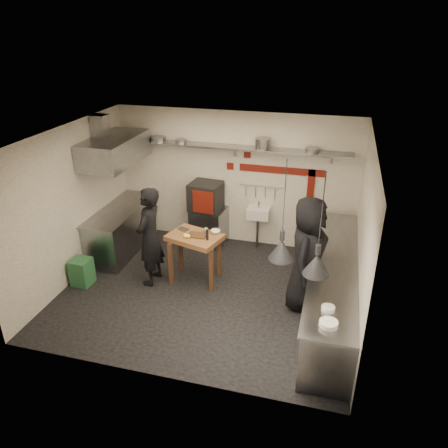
% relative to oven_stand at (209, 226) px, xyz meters
% --- Properties ---
extents(floor, '(5.00, 5.00, 0.00)m').
position_rel_oven_stand_xyz_m(floor, '(0.49, -1.81, -0.40)').
color(floor, black).
rests_on(floor, ground).
extents(ceiling, '(5.00, 5.00, 0.00)m').
position_rel_oven_stand_xyz_m(ceiling, '(0.49, -1.81, 2.40)').
color(ceiling, silver).
rests_on(ceiling, floor).
extents(wall_back, '(5.00, 0.04, 2.80)m').
position_rel_oven_stand_xyz_m(wall_back, '(0.49, 0.29, 1.00)').
color(wall_back, silver).
rests_on(wall_back, floor).
extents(wall_front, '(5.00, 0.04, 2.80)m').
position_rel_oven_stand_xyz_m(wall_front, '(0.49, -3.91, 1.00)').
color(wall_front, silver).
rests_on(wall_front, floor).
extents(wall_left, '(0.04, 4.20, 2.80)m').
position_rel_oven_stand_xyz_m(wall_left, '(-2.01, -1.81, 1.00)').
color(wall_left, silver).
rests_on(wall_left, floor).
extents(wall_right, '(0.04, 4.20, 2.80)m').
position_rel_oven_stand_xyz_m(wall_right, '(2.99, -1.81, 1.00)').
color(wall_right, silver).
rests_on(wall_right, floor).
extents(red_band_horiz, '(1.70, 0.02, 0.14)m').
position_rel_oven_stand_xyz_m(red_band_horiz, '(1.44, 0.27, 1.28)').
color(red_band_horiz, '#5E140D').
rests_on(red_band_horiz, wall_back).
extents(red_band_vert, '(0.14, 0.02, 1.10)m').
position_rel_oven_stand_xyz_m(red_band_vert, '(2.04, 0.27, 0.80)').
color(red_band_vert, '#5E140D').
rests_on(red_band_vert, wall_back).
extents(red_tile_a, '(0.14, 0.02, 0.14)m').
position_rel_oven_stand_xyz_m(red_tile_a, '(0.74, 0.27, 1.55)').
color(red_tile_a, '#5E140D').
rests_on(red_tile_a, wall_back).
extents(red_tile_b, '(0.14, 0.02, 0.14)m').
position_rel_oven_stand_xyz_m(red_tile_b, '(0.39, 0.27, 1.28)').
color(red_tile_b, '#5E140D').
rests_on(red_tile_b, wall_back).
extents(back_shelf, '(4.60, 0.34, 0.04)m').
position_rel_oven_stand_xyz_m(back_shelf, '(0.49, 0.11, 1.72)').
color(back_shelf, slate).
rests_on(back_shelf, wall_back).
extents(shelf_bracket_left, '(0.04, 0.06, 0.24)m').
position_rel_oven_stand_xyz_m(shelf_bracket_left, '(-1.41, 0.26, 1.62)').
color(shelf_bracket_left, slate).
rests_on(shelf_bracket_left, wall_back).
extents(shelf_bracket_mid, '(0.04, 0.06, 0.24)m').
position_rel_oven_stand_xyz_m(shelf_bracket_mid, '(0.49, 0.26, 1.62)').
color(shelf_bracket_mid, slate).
rests_on(shelf_bracket_mid, wall_back).
extents(shelf_bracket_right, '(0.04, 0.06, 0.24)m').
position_rel_oven_stand_xyz_m(shelf_bracket_right, '(2.39, 0.26, 1.62)').
color(shelf_bracket_right, slate).
rests_on(shelf_bracket_right, wall_back).
extents(pan_far_left, '(0.33, 0.33, 0.09)m').
position_rel_oven_stand_xyz_m(pan_far_left, '(-1.08, 0.11, 1.79)').
color(pan_far_left, slate).
rests_on(pan_far_left, back_shelf).
extents(pan_mid_left, '(0.28, 0.28, 0.07)m').
position_rel_oven_stand_xyz_m(pan_mid_left, '(-0.59, 0.11, 1.78)').
color(pan_mid_left, slate).
rests_on(pan_mid_left, back_shelf).
extents(stock_pot, '(0.39, 0.39, 0.20)m').
position_rel_oven_stand_xyz_m(stock_pot, '(1.07, 0.11, 1.84)').
color(stock_pot, slate).
rests_on(stock_pot, back_shelf).
extents(pan_right, '(0.33, 0.33, 0.08)m').
position_rel_oven_stand_xyz_m(pan_right, '(2.01, 0.11, 1.78)').
color(pan_right, slate).
rests_on(pan_right, back_shelf).
extents(oven_stand, '(0.74, 0.68, 0.80)m').
position_rel_oven_stand_xyz_m(oven_stand, '(0.00, 0.00, 0.00)').
color(oven_stand, slate).
rests_on(oven_stand, floor).
extents(combi_oven, '(0.67, 0.63, 0.58)m').
position_rel_oven_stand_xyz_m(combi_oven, '(-0.05, -0.04, 0.69)').
color(combi_oven, black).
rests_on(combi_oven, oven_stand).
extents(oven_door, '(0.44, 0.07, 0.46)m').
position_rel_oven_stand_xyz_m(oven_door, '(-0.01, -0.36, 0.69)').
color(oven_door, '#5E140D').
rests_on(oven_door, combi_oven).
extents(oven_glass, '(0.33, 0.05, 0.34)m').
position_rel_oven_stand_xyz_m(oven_glass, '(-0.05, -0.32, 0.69)').
color(oven_glass, black).
rests_on(oven_glass, oven_door).
extents(hand_sink, '(0.46, 0.34, 0.22)m').
position_rel_oven_stand_xyz_m(hand_sink, '(1.04, 0.11, 0.38)').
color(hand_sink, silver).
rests_on(hand_sink, wall_back).
extents(sink_tap, '(0.03, 0.03, 0.14)m').
position_rel_oven_stand_xyz_m(sink_tap, '(1.04, 0.11, 0.56)').
color(sink_tap, slate).
rests_on(sink_tap, hand_sink).
extents(sink_drain, '(0.06, 0.06, 0.66)m').
position_rel_oven_stand_xyz_m(sink_drain, '(1.04, 0.07, -0.06)').
color(sink_drain, slate).
rests_on(sink_drain, floor).
extents(utensil_rail, '(0.90, 0.02, 0.02)m').
position_rel_oven_stand_xyz_m(utensil_rail, '(1.04, 0.25, 0.92)').
color(utensil_rail, slate).
rests_on(utensil_rail, wall_back).
extents(counter_right, '(0.70, 3.80, 0.90)m').
position_rel_oven_stand_xyz_m(counter_right, '(2.64, -1.81, 0.05)').
color(counter_right, slate).
rests_on(counter_right, floor).
extents(counter_right_top, '(0.76, 3.90, 0.03)m').
position_rel_oven_stand_xyz_m(counter_right_top, '(2.64, -1.81, 0.52)').
color(counter_right_top, slate).
rests_on(counter_right_top, counter_right).
extents(plate_stack, '(0.31, 0.31, 0.07)m').
position_rel_oven_stand_xyz_m(plate_stack, '(2.61, -3.44, 0.56)').
color(plate_stack, silver).
rests_on(plate_stack, counter_right_top).
extents(small_bowl_right, '(0.23, 0.23, 0.05)m').
position_rel_oven_stand_xyz_m(small_bowl_right, '(2.59, -3.10, 0.56)').
color(small_bowl_right, silver).
rests_on(small_bowl_right, counter_right_top).
extents(counter_left, '(0.70, 1.90, 0.90)m').
position_rel_oven_stand_xyz_m(counter_left, '(-1.66, -0.76, 0.05)').
color(counter_left, slate).
rests_on(counter_left, floor).
extents(counter_left_top, '(0.76, 2.00, 0.03)m').
position_rel_oven_stand_xyz_m(counter_left_top, '(-1.66, -0.76, 0.52)').
color(counter_left_top, slate).
rests_on(counter_left_top, counter_left).
extents(extractor_hood, '(0.78, 1.60, 0.50)m').
position_rel_oven_stand_xyz_m(extractor_hood, '(-1.61, -0.76, 1.75)').
color(extractor_hood, slate).
rests_on(extractor_hood, ceiling).
extents(hood_duct, '(0.28, 0.28, 0.50)m').
position_rel_oven_stand_xyz_m(hood_duct, '(-1.86, -0.76, 2.15)').
color(hood_duct, slate).
rests_on(hood_duct, ceiling).
extents(green_bin, '(0.35, 0.35, 0.50)m').
position_rel_oven_stand_xyz_m(green_bin, '(-1.77, -2.14, -0.15)').
color(green_bin, '#265F37').
rests_on(green_bin, floor).
extents(prep_table, '(1.06, 0.86, 0.92)m').
position_rel_oven_stand_xyz_m(prep_table, '(0.18, -1.47, 0.06)').
color(prep_table, brown).
rests_on(prep_table, floor).
extents(cutting_board, '(0.33, 0.23, 0.02)m').
position_rel_oven_stand_xyz_m(cutting_board, '(0.23, -1.48, 0.53)').
color(cutting_board, '#4C2D1B').
rests_on(cutting_board, prep_table).
extents(pepper_mill, '(0.06, 0.06, 0.20)m').
position_rel_oven_stand_xyz_m(pepper_mill, '(0.45, -1.58, 0.62)').
color(pepper_mill, black).
rests_on(pepper_mill, prep_table).
extents(lemon_a, '(0.09, 0.09, 0.08)m').
position_rel_oven_stand_xyz_m(lemon_a, '(0.06, -1.60, 0.56)').
color(lemon_a, '#FFF741').
rests_on(lemon_a, prep_table).
extents(lemon_b, '(0.08, 0.08, 0.07)m').
position_rel_oven_stand_xyz_m(lemon_b, '(0.11, -1.60, 0.56)').
color(lemon_b, '#FFF741').
rests_on(lemon_b, prep_table).
extents(veg_ball, '(0.12, 0.12, 0.10)m').
position_rel_oven_stand_xyz_m(veg_ball, '(0.35, -1.31, 0.57)').
color(veg_ball, olive).
rests_on(veg_ball, prep_table).
extents(steel_tray, '(0.21, 0.18, 0.03)m').
position_rel_oven_stand_xyz_m(steel_tray, '(-0.08, -1.32, 0.54)').
color(steel_tray, slate).
rests_on(steel_tray, prep_table).
extents(bowl, '(0.20, 0.20, 0.06)m').
position_rel_oven_stand_xyz_m(bowl, '(0.52, -1.28, 0.55)').
color(bowl, silver).
rests_on(bowl, prep_table).
extents(heat_lamp_near, '(0.44, 0.44, 1.45)m').
position_rel_oven_stand_xyz_m(heat_lamp_near, '(1.87, -2.65, 1.67)').
color(heat_lamp_near, black).
rests_on(heat_lamp_near, ceiling).
extents(heat_lamp_far, '(0.45, 0.45, 1.41)m').
position_rel_oven_stand_xyz_m(heat_lamp_far, '(2.38, -3.00, 1.69)').
color(heat_lamp_far, black).
rests_on(heat_lamp_far, ceiling).
extents(chef_left, '(0.46, 0.68, 1.83)m').
position_rel_oven_stand_xyz_m(chef_left, '(-0.57, -1.73, 0.52)').
color(chef_left, black).
rests_on(chef_left, floor).
extents(chef_right, '(0.80, 1.06, 1.96)m').
position_rel_oven_stand_xyz_m(chef_right, '(2.19, -1.75, 0.58)').
color(chef_right, black).
rests_on(chef_right, floor).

